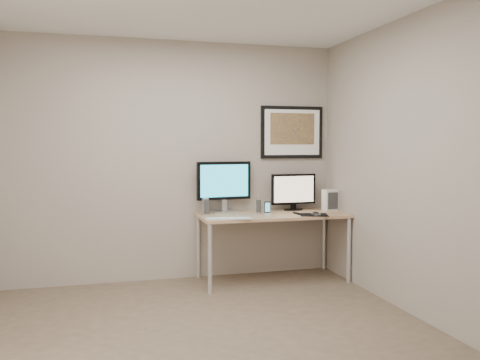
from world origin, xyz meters
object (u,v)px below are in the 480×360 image
(keyboard, at_px, (229,219))
(speaker_right, at_px, (259,206))
(desk, at_px, (272,220))
(monitor_large, at_px, (224,184))
(speaker_left, at_px, (205,207))
(fan_unit, at_px, (330,200))
(framed_art, at_px, (292,132))
(monitor_tv, at_px, (293,191))
(phone_dock, at_px, (267,208))

(keyboard, bearing_deg, speaker_right, 49.89)
(desk, distance_m, monitor_large, 0.66)
(speaker_left, bearing_deg, fan_unit, -7.32)
(desk, height_order, monitor_large, monitor_large)
(desk, distance_m, fan_unit, 0.74)
(framed_art, bearing_deg, monitor_large, -173.66)
(monitor_tv, bearing_deg, keyboard, -152.80)
(phone_dock, bearing_deg, fan_unit, 7.72)
(desk, distance_m, keyboard, 0.63)
(keyboard, bearing_deg, phone_dock, 35.60)
(monitor_tv, bearing_deg, speaker_right, -167.43)
(speaker_right, height_order, phone_dock, speaker_right)
(monitor_large, distance_m, fan_unit, 1.22)
(desk, relative_size, speaker_right, 9.90)
(desk, bearing_deg, phone_dock, -151.07)
(desk, relative_size, monitor_large, 2.59)
(fan_unit, bearing_deg, monitor_large, 166.08)
(speaker_right, xyz_separation_m, keyboard, (-0.44, -0.37, -0.07))
(framed_art, bearing_deg, monitor_tv, -101.45)
(speaker_right, bearing_deg, monitor_large, -179.35)
(phone_dock, bearing_deg, monitor_tv, 32.42)
(framed_art, xyz_separation_m, phone_dock, (-0.42, -0.37, -0.82))
(monitor_large, bearing_deg, fan_unit, -14.69)
(desk, xyz_separation_m, framed_art, (0.35, 0.33, 0.96))
(speaker_right, bearing_deg, speaker_left, -157.80)
(speaker_right, distance_m, fan_unit, 0.84)
(monitor_large, distance_m, keyboard, 0.61)
(phone_dock, relative_size, keyboard, 0.31)
(framed_art, relative_size, phone_dock, 5.30)
(desk, xyz_separation_m, fan_unit, (0.71, 0.06, 0.19))
(keyboard, bearing_deg, fan_unit, 24.31)
(speaker_left, bearing_deg, keyboard, -72.72)
(monitor_tv, relative_size, keyboard, 1.15)
(framed_art, height_order, speaker_left, framed_art)
(speaker_right, distance_m, keyboard, 0.58)
(speaker_left, distance_m, speaker_right, 0.60)
(monitor_tv, xyz_separation_m, phone_dock, (-0.40, -0.24, -0.15))
(framed_art, xyz_separation_m, monitor_large, (-0.83, -0.09, -0.58))
(framed_art, bearing_deg, desk, -136.54)
(speaker_left, bearing_deg, framed_art, 6.63)
(framed_art, relative_size, speaker_left, 4.16)
(framed_art, height_order, keyboard, framed_art)
(speaker_left, height_order, fan_unit, fan_unit)
(phone_dock, relative_size, fan_unit, 0.59)
(speaker_left, height_order, keyboard, speaker_left)
(monitor_tv, bearing_deg, fan_unit, -22.40)
(phone_dock, bearing_deg, keyboard, -153.22)
(monitor_large, height_order, fan_unit, monitor_large)
(desk, bearing_deg, keyboard, -153.54)
(keyboard, bearing_deg, framed_art, 43.37)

